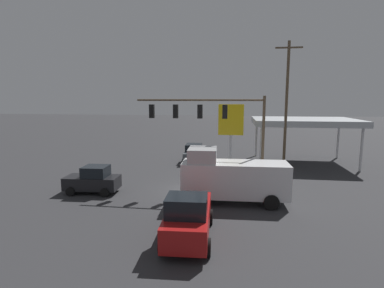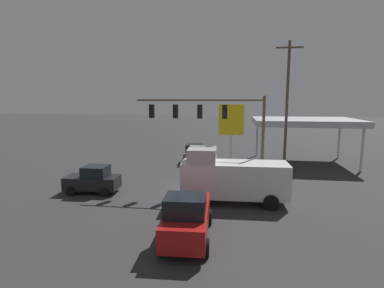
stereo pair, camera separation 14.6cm
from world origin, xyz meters
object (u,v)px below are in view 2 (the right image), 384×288
at_px(hatchback_crossing, 93,180).
at_px(sedan_waiting, 194,153).
at_px(delivery_truck, 231,177).
at_px(traffic_signal_assembly, 211,119).
at_px(utility_pole, 287,104).
at_px(price_sign, 231,123).
at_px(pickup_parked, 187,217).

relative_size(hatchback_crossing, sedan_waiting, 0.87).
height_order(delivery_truck, sedan_waiting, delivery_truck).
height_order(traffic_signal_assembly, utility_pole, utility_pole).
xyz_separation_m(hatchback_crossing, sedan_waiting, (-5.76, -11.60, 0.00)).
relative_size(traffic_signal_assembly, price_sign, 1.49).
bearing_deg(price_sign, delivery_truck, 91.38).
distance_m(price_sign, pickup_parked, 14.78).
bearing_deg(sedan_waiting, utility_pole, 72.31).
bearing_deg(hatchback_crossing, price_sign, -142.95).
bearing_deg(utility_pole, price_sign, 10.32).
distance_m(utility_pole, sedan_waiting, 10.71).
bearing_deg(utility_pole, pickup_parked, 65.76).
height_order(pickup_parked, delivery_truck, delivery_truck).
relative_size(price_sign, delivery_truck, 0.91).
relative_size(price_sign, sedan_waiting, 1.40).
distance_m(traffic_signal_assembly, sedan_waiting, 10.97).
bearing_deg(delivery_truck, sedan_waiting, -73.30).
bearing_deg(traffic_signal_assembly, price_sign, -102.61).
xyz_separation_m(traffic_signal_assembly, delivery_truck, (-1.60, 2.52, -3.62)).
distance_m(traffic_signal_assembly, utility_pole, 9.65).
distance_m(pickup_parked, hatchback_crossing, 10.01).
bearing_deg(traffic_signal_assembly, sedan_waiting, -75.42).
bearing_deg(utility_pole, hatchback_crossing, 31.46).
bearing_deg(hatchback_crossing, sedan_waiting, -119.22).
distance_m(traffic_signal_assembly, pickup_parked, 9.08).
xyz_separation_m(utility_pole, delivery_truck, (4.82, 9.66, -4.54)).
distance_m(traffic_signal_assembly, delivery_truck, 4.69).
bearing_deg(delivery_truck, price_sign, -90.57).
relative_size(traffic_signal_assembly, hatchback_crossing, 2.39).
relative_size(price_sign, pickup_parked, 1.18).
bearing_deg(pickup_parked, traffic_signal_assembly, 174.29).
bearing_deg(sedan_waiting, pickup_parked, 5.28).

